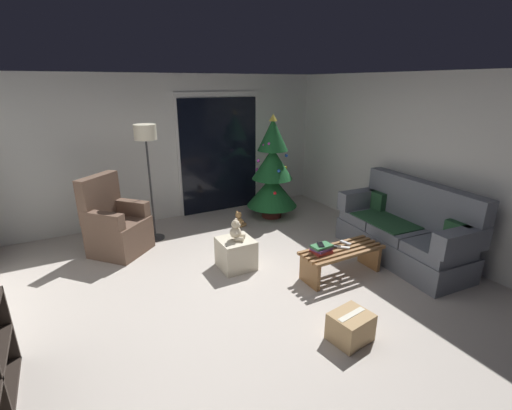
{
  "coord_description": "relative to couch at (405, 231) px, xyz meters",
  "views": [
    {
      "loc": [
        -1.67,
        -3.14,
        2.35
      ],
      "look_at": [
        0.4,
        0.7,
        0.85
      ],
      "focal_mm": 25.05,
      "sensor_mm": 36.0,
      "label": 1
    }
  ],
  "objects": [
    {
      "name": "patio_door_glass",
      "position": [
        -1.46,
        3.07,
        0.65
      ],
      "size": [
        1.5,
        0.02,
        2.1
      ],
      "primitive_type": "cube",
      "color": "black",
      "rests_on": "ground"
    },
    {
      "name": "patio_door_frame",
      "position": [
        -1.46,
        3.09,
        0.7
      ],
      "size": [
        1.6,
        0.02,
        2.2
      ],
      "primitive_type": "cube",
      "color": "silver",
      "rests_on": "ground"
    },
    {
      "name": "ottoman",
      "position": [
        -2.2,
        0.85,
        -0.2
      ],
      "size": [
        0.44,
        0.44,
        0.4
      ],
      "primitive_type": "cube",
      "color": "beige",
      "rests_on": "ground"
    },
    {
      "name": "teddy_bear_honey_by_tree",
      "position": [
        -1.55,
        2.1,
        -0.28
      ],
      "size": [
        0.21,
        0.21,
        0.29
      ],
      "color": "tan",
      "rests_on": "ground"
    },
    {
      "name": "christmas_tree",
      "position": [
        -0.8,
        2.27,
        0.43
      ],
      "size": [
        0.91,
        0.91,
        1.85
      ],
      "color": "#4C1E19",
      "rests_on": "ground"
    },
    {
      "name": "floor_lamp",
      "position": [
        -2.93,
        2.3,
        1.11
      ],
      "size": [
        0.32,
        0.32,
        1.78
      ],
      "color": "#2D2D30",
      "rests_on": "ground"
    },
    {
      "name": "remote_white",
      "position": [
        -1.09,
        0.02,
        -0.02
      ],
      "size": [
        0.14,
        0.14,
        0.02
      ],
      "primitive_type": "cube",
      "rotation": [
        0.0,
        0.0,
        0.81
      ],
      "color": "silver",
      "rests_on": "coffee_table"
    },
    {
      "name": "remote_silver",
      "position": [
        -0.97,
        0.12,
        -0.02
      ],
      "size": [
        0.07,
        0.16,
        0.02
      ],
      "primitive_type": "cube",
      "rotation": [
        0.0,
        0.0,
        0.2
      ],
      "color": "#ADADB2",
      "rests_on": "coffee_table"
    },
    {
      "name": "ground_plane",
      "position": [
        -2.32,
        0.1,
        -0.4
      ],
      "size": [
        7.0,
        7.0,
        0.0
      ],
      "primitive_type": "plane",
      "color": "#BCB2A8"
    },
    {
      "name": "wall_back",
      "position": [
        -2.32,
        3.16,
        0.85
      ],
      "size": [
        5.72,
        0.12,
        2.5
      ],
      "primitive_type": "cube",
      "color": "silver",
      "rests_on": "ground"
    },
    {
      "name": "book_stack",
      "position": [
        -1.41,
        0.06,
        0.03
      ],
      "size": [
        0.27,
        0.22,
        0.11
      ],
      "color": "#A32D28",
      "rests_on": "coffee_table"
    },
    {
      "name": "remote_graphite",
      "position": [
        -1.16,
        0.1,
        -0.02
      ],
      "size": [
        0.15,
        0.13,
        0.02
      ],
      "primitive_type": "cube",
      "rotation": [
        0.0,
        0.0,
        4.03
      ],
      "color": "#333338",
      "rests_on": "coffee_table"
    },
    {
      "name": "couch",
      "position": [
        0.0,
        0.0,
        0.0
      ],
      "size": [
        0.92,
        1.99,
        1.08
      ],
      "color": "slate",
      "rests_on": "ground"
    },
    {
      "name": "wall_right",
      "position": [
        0.54,
        0.1,
        0.85
      ],
      "size": [
        0.12,
        6.0,
        2.5
      ],
      "primitive_type": "cube",
      "color": "silver",
      "rests_on": "ground"
    },
    {
      "name": "cell_phone",
      "position": [
        -1.42,
        0.06,
        0.09
      ],
      "size": [
        0.13,
        0.16,
        0.01
      ],
      "primitive_type": "cube",
      "rotation": [
        0.0,
        0.0,
        -0.45
      ],
      "color": "black",
      "rests_on": "book_stack"
    },
    {
      "name": "cardboard_box_taped_mid_floor",
      "position": [
        -1.84,
        -0.96,
        -0.26
      ],
      "size": [
        0.41,
        0.36,
        0.28
      ],
      "color": "tan",
      "rests_on": "ground"
    },
    {
      "name": "coffee_table",
      "position": [
        -1.11,
        0.02,
        -0.15
      ],
      "size": [
        1.1,
        0.4,
        0.37
      ],
      "color": "olive",
      "rests_on": "ground"
    },
    {
      "name": "armchair",
      "position": [
        -3.51,
        2.09,
        0.0
      ],
      "size": [
        0.97,
        0.97,
        1.13
      ],
      "color": "brown",
      "rests_on": "ground"
    },
    {
      "name": "teddy_bear_cream",
      "position": [
        -2.19,
        0.84,
        0.13
      ],
      "size": [
        0.22,
        0.21,
        0.29
      ],
      "color": "beige",
      "rests_on": "ottoman"
    }
  ]
}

